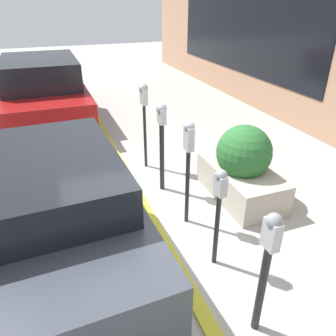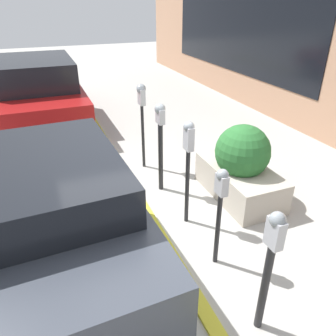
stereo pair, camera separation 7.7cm
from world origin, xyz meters
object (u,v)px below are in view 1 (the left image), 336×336
object	(u,v)px
parking_meter_middle	(188,153)
planter_box	(242,168)
parking_meter_nearest	(267,259)
parking_meter_fourth	(162,133)
parking_meter_farthest	(144,106)
parked_car_rear	(43,88)
parked_car_middle	(50,203)
parking_meter_second	(219,199)

from	to	relation	value
parking_meter_middle	planter_box	xyz separation A→B (m)	(0.31, -1.07, -0.57)
parking_meter_nearest	parking_meter_fourth	world-z (taller)	parking_meter_fourth
parking_meter_nearest	parking_meter_middle	bearing A→B (deg)	-1.59
parking_meter_nearest	parking_meter_farthest	world-z (taller)	parking_meter_farthest
parking_meter_nearest	parked_car_rear	size ratio (longest dim) A/B	0.28
parking_meter_fourth	parking_meter_farthest	xyz separation A→B (m)	(0.89, 0.01, 0.19)
parking_meter_middle	parked_car_middle	world-z (taller)	parking_meter_middle
parking_meter_middle	parking_meter_fourth	xyz separation A→B (m)	(0.97, 0.02, -0.08)
parking_meter_nearest	parking_meter_fourth	bearing A→B (deg)	-0.56
parking_meter_fourth	parked_car_rear	xyz separation A→B (m)	(4.43, 1.64, -0.19)
parking_meter_second	parked_car_rear	size ratio (longest dim) A/B	0.27
parking_meter_farthest	planter_box	size ratio (longest dim) A/B	1.03
parking_meter_fourth	planter_box	size ratio (longest dim) A/B	0.96
parking_meter_nearest	parking_meter_farthest	distance (m)	3.69
parking_meter_nearest	parked_car_middle	world-z (taller)	parked_car_middle
parked_car_rear	parking_meter_farthest	bearing A→B (deg)	-155.52
parking_meter_farthest	parked_car_rear	xyz separation A→B (m)	(3.54, 1.63, -0.38)
parking_meter_second	parked_car_middle	bearing A→B (deg)	63.99
parking_meter_second	parked_car_middle	distance (m)	1.96
parking_meter_middle	planter_box	size ratio (longest dim) A/B	0.99
parking_meter_fourth	parking_meter_farthest	size ratio (longest dim) A/B	0.94
parking_meter_middle	parking_meter_farthest	size ratio (longest dim) A/B	0.96
parking_meter_second	planter_box	xyz separation A→B (m)	(1.19, -1.08, -0.40)
parking_meter_nearest	parking_meter_second	size ratio (longest dim) A/B	1.06
parking_meter_fourth	parking_meter_middle	bearing A→B (deg)	-178.65
parking_meter_nearest	parking_meter_middle	world-z (taller)	parking_meter_middle
parking_meter_nearest	parking_meter_fourth	distance (m)	2.79
parking_meter_nearest	parked_car_middle	size ratio (longest dim) A/B	0.33
parking_meter_nearest	parked_car_middle	bearing A→B (deg)	43.78
parked_car_middle	parked_car_rear	bearing A→B (deg)	-3.36
planter_box	parked_car_middle	size ratio (longest dim) A/B	0.38
parking_meter_middle	parking_meter_farthest	xyz separation A→B (m)	(1.86, 0.03, 0.11)
planter_box	parking_meter_fourth	bearing A→B (deg)	58.90
parking_meter_second	parking_meter_fourth	xyz separation A→B (m)	(1.85, 0.01, 0.09)
parking_meter_nearest	parking_meter_second	bearing A→B (deg)	-2.43
planter_box	parked_car_rear	size ratio (longest dim) A/B	0.32
parking_meter_farthest	parked_car_rear	bearing A→B (deg)	24.73
parking_meter_farthest	parked_car_middle	world-z (taller)	parking_meter_farthest
parking_meter_second	parking_meter_farthest	xyz separation A→B (m)	(2.74, 0.02, 0.28)
planter_box	parked_car_middle	distance (m)	2.87
parked_car_rear	planter_box	bearing A→B (deg)	-152.00
parking_meter_middle	parked_car_middle	xyz separation A→B (m)	(-0.02, 1.77, -0.34)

